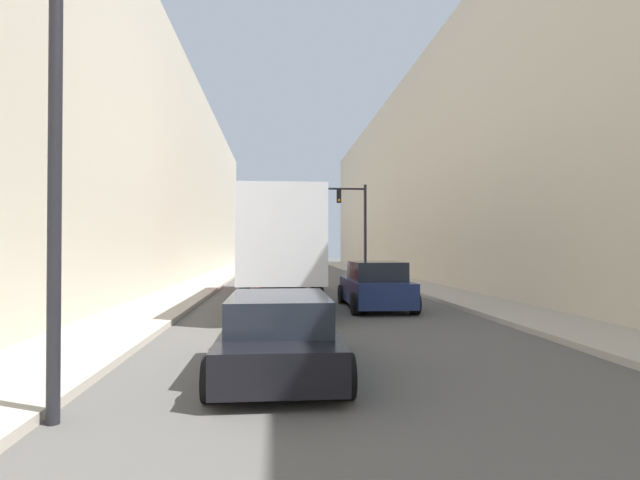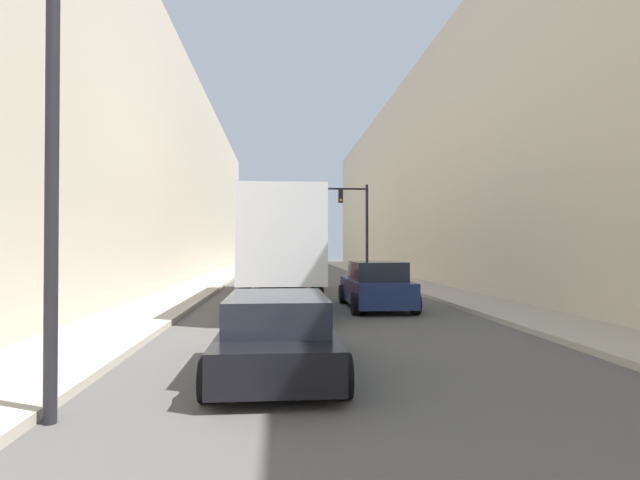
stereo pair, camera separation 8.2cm
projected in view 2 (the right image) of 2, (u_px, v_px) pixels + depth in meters
name	position (u px, v px, depth m)	size (l,w,h in m)	color
sidewalk_right	(413.00, 284.00, 27.52)	(2.47, 80.00, 0.15)	#B2A899
sidewalk_left	(201.00, 286.00, 26.57)	(2.47, 80.00, 0.15)	#B2A899
building_right	(487.00, 163.00, 27.96)	(6.00, 80.00, 13.77)	beige
building_left	(120.00, 160.00, 26.32)	(6.00, 80.00, 13.45)	#BCB29E
semi_truck	(281.00, 246.00, 19.65)	(2.43, 13.50, 3.86)	silver
sedan_car	(277.00, 334.00, 8.66)	(2.11, 4.75, 1.33)	black
suv_car	(376.00, 286.00, 17.37)	(2.15, 4.57, 1.64)	navy
traffic_signal_gantry	(338.00, 211.00, 33.97)	(7.36, 0.35, 6.42)	black
street_lamp	(53.00, 25.00, 6.11)	(0.44, 0.44, 7.73)	black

